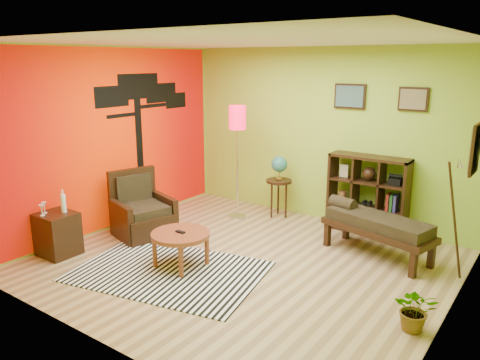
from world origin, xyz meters
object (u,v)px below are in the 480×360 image
Objects in this scene: potted_plant at (415,314)px; floor_lamp at (237,128)px; armchair at (142,215)px; bench at (375,224)px; cube_shelf at (368,195)px; globe_table at (279,171)px; side_cabinet at (58,234)px; coffee_table at (180,237)px.

floor_lamp is at bearing 152.67° from potted_plant.
floor_lamp is (0.74, 1.47, 1.23)m from armchair.
potted_plant is (0.98, -1.55, -0.27)m from bench.
potted_plant is (3.42, -1.77, -1.35)m from floor_lamp.
floor_lamp is at bearing 63.45° from armchair.
armchair is 0.53× the size of floor_lamp.
armchair is at bearing -143.40° from cube_shelf.
globe_table is at bearing 56.41° from armchair.
cube_shelf is at bearing 16.02° from floor_lamp.
side_cabinet is (-0.34, -1.21, 0.01)m from armchair.
coffee_table reaches higher than potted_plant.
cube_shelf reaches higher than bench.
potted_plant is (1.39, -2.35, -0.42)m from cube_shelf.
cube_shelf is at bearing 36.60° from armchair.
bench is (3.18, 1.26, 0.15)m from armchair.
potted_plant is (2.88, -2.21, -0.62)m from globe_table.
floor_lamp is 2.31m from cube_shelf.
side_cabinet is at bearing -144.90° from bench.
side_cabinet is (-1.62, -0.69, -0.10)m from coffee_table.
side_cabinet is 0.57× the size of bench.
armchair is 3.42m from bench.
bench is at bearing -63.12° from cube_shelf.
armchair reaches higher than coffee_table.
potted_plant is at bearing -27.33° from floor_lamp.
coffee_table is 1.77m from side_cabinet.
globe_table reaches higher than side_cabinet.
floor_lamp reaches higher than potted_plant.
floor_lamp is 1.01m from globe_table.
coffee_table is 2.99m from cube_shelf.
potted_plant is at bearing 4.60° from coffee_table.
potted_plant is at bearing -57.71° from bench.
bench is (3.52, 2.47, 0.15)m from side_cabinet.
side_cabinet is at bearing -117.30° from globe_table.
coffee_table is 0.47× the size of bench.
coffee_table is at bearing -22.29° from armchair.
bench is (1.89, 1.78, 0.05)m from coffee_table.
coffee_table is 1.66× the size of potted_plant.
bench is at bearing -5.04° from floor_lamp.
globe_table is (-0.01, 2.44, 0.40)m from coffee_table.
side_cabinet is at bearing -133.58° from cube_shelf.
globe_table is at bearing 160.86° from bench.
potted_plant is (2.88, 0.23, -0.22)m from coffee_table.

